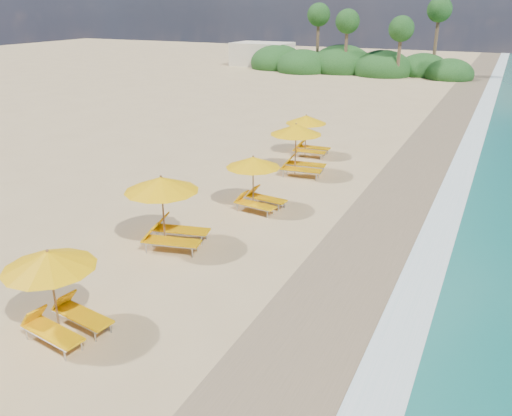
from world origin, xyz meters
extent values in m
plane|color=tan|center=(0.00, 0.00, 0.00)|extent=(160.00, 160.00, 0.00)
cube|color=#8B7253|center=(4.00, 0.00, 0.01)|extent=(4.00, 160.00, 0.01)
cube|color=white|center=(5.50, 0.00, 0.03)|extent=(1.20, 160.00, 0.01)
cylinder|color=olive|center=(-2.12, -6.79, 1.07)|extent=(0.05, 0.05, 2.13)
cone|color=#F1AA05|center=(-2.12, -6.79, 1.95)|extent=(2.50, 2.50, 0.43)
sphere|color=olive|center=(-2.12, -6.79, 2.19)|extent=(0.08, 0.08, 0.08)
cylinder|color=olive|center=(-2.60, -1.56, 1.17)|extent=(0.06, 0.06, 2.34)
cone|color=#F1AA05|center=(-2.60, -1.56, 2.14)|extent=(2.87, 2.87, 0.47)
sphere|color=olive|center=(-2.60, -1.56, 2.40)|extent=(0.08, 0.08, 0.08)
cylinder|color=olive|center=(-1.43, 2.74, 1.02)|extent=(0.05, 0.05, 2.04)
cone|color=#F1AA05|center=(-1.43, 2.74, 1.87)|extent=(2.36, 2.36, 0.41)
sphere|color=olive|center=(-1.43, 2.74, 2.10)|extent=(0.07, 0.07, 0.07)
cylinder|color=olive|center=(-1.58, 7.57, 1.16)|extent=(0.06, 0.06, 2.32)
cone|color=#F1AA05|center=(-1.58, 7.57, 2.12)|extent=(2.63, 2.63, 0.47)
sphere|color=olive|center=(-1.58, 7.57, 2.38)|extent=(0.08, 0.08, 0.08)
cylinder|color=olive|center=(-2.29, 10.85, 1.04)|extent=(0.05, 0.05, 2.07)
cone|color=#F1AA05|center=(-2.29, 10.85, 1.90)|extent=(2.21, 2.21, 0.42)
sphere|color=olive|center=(-2.29, 10.85, 2.13)|extent=(0.07, 0.07, 0.07)
ellipsoid|color=#163D14|center=(-6.00, 45.00, 0.62)|extent=(6.40, 6.40, 4.16)
ellipsoid|color=#163D14|center=(-11.00, 46.00, 0.70)|extent=(7.20, 7.20, 4.68)
ellipsoid|color=#163D14|center=(-15.00, 44.00, 0.58)|extent=(6.00, 6.00, 3.90)
ellipsoid|color=#163D14|center=(-2.00, 47.00, 0.55)|extent=(5.60, 5.60, 3.64)
ellipsoid|color=#163D14|center=(-19.00, 46.00, 0.64)|extent=(6.60, 6.60, 4.29)
ellipsoid|color=#163D14|center=(1.00, 45.00, 0.49)|extent=(5.00, 5.00, 3.25)
cylinder|color=brown|center=(-4.00, 43.00, 2.50)|extent=(0.36, 0.36, 5.00)
sphere|color=#163D14|center=(-4.00, 43.00, 5.00)|extent=(2.60, 2.60, 2.60)
cylinder|color=brown|center=(-10.00, 44.00, 2.80)|extent=(0.36, 0.36, 5.60)
sphere|color=#163D14|center=(-10.00, 44.00, 5.60)|extent=(2.60, 2.60, 2.60)
cylinder|color=brown|center=(-14.00, 46.00, 3.10)|extent=(0.36, 0.36, 6.20)
sphere|color=#163D14|center=(-14.00, 46.00, 6.20)|extent=(2.60, 2.60, 2.60)
cylinder|color=brown|center=(-1.00, 47.00, 3.40)|extent=(0.36, 0.36, 6.80)
sphere|color=#163D14|center=(-1.00, 47.00, 6.80)|extent=(2.60, 2.60, 2.60)
cube|color=beige|center=(-22.00, 48.00, 1.40)|extent=(7.00, 5.00, 2.80)
camera|label=1|loc=(6.95, -14.59, 7.55)|focal=36.89mm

